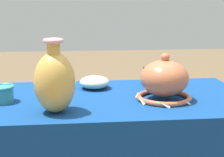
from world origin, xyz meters
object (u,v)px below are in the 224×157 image
mosaic_tile_box (160,77)px  cup_wide_teal (2,93)px  bowl_shallow_celadon (95,82)px  vase_tall_bulbous (55,81)px  vase_dome_bell (164,81)px

mosaic_tile_box → cup_wide_teal: bearing=-165.6°
mosaic_tile_box → bowl_shallow_celadon: 0.34m
vase_tall_bulbous → cup_wide_teal: (-0.24, 0.16, -0.08)m
cup_wide_teal → mosaic_tile_box: bearing=17.2°
mosaic_tile_box → vase_dome_bell: bearing=-103.4°
cup_wide_teal → bowl_shallow_celadon: 0.45m
vase_tall_bulbous → vase_dome_bell: 0.48m
vase_dome_bell → cup_wide_teal: size_ratio=2.32×
mosaic_tile_box → bowl_shallow_celadon: mosaic_tile_box is taller
cup_wide_teal → vase_tall_bulbous: bearing=-34.4°
vase_tall_bulbous → bowl_shallow_celadon: (0.17, 0.36, -0.09)m
mosaic_tile_box → bowl_shallow_celadon: size_ratio=1.09×
cup_wide_teal → vase_dome_bell: bearing=-3.0°
vase_dome_bell → mosaic_tile_box: 0.28m
bowl_shallow_celadon → vase_dome_bell: bearing=-38.6°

